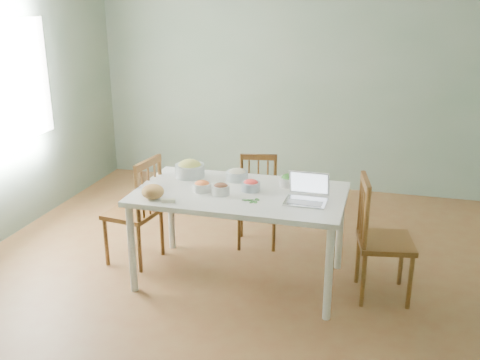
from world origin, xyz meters
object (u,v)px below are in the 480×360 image
(chair_right, at_px, (386,239))
(dining_table, at_px, (240,236))
(bread_boule, at_px, (153,192))
(bowl_squash, at_px, (190,169))
(laptop, at_px, (306,190))
(chair_far, at_px, (257,202))
(chair_left, at_px, (133,210))

(chair_right, bearing_deg, dining_table, 82.57)
(bread_boule, bearing_deg, bowl_squash, 81.21)
(bowl_squash, relative_size, laptop, 0.81)
(bowl_squash, bearing_deg, dining_table, -25.76)
(laptop, bearing_deg, chair_far, 126.15)
(chair_left, bearing_deg, laptop, 90.68)
(dining_table, xyz_separation_m, laptop, (0.55, -0.11, 0.51))
(chair_left, relative_size, chair_right, 0.99)
(bowl_squash, bearing_deg, chair_far, 42.33)
(chair_left, distance_m, bowl_squash, 0.64)
(bread_boule, bearing_deg, dining_table, 28.33)
(chair_right, height_order, bread_boule, chair_right)
(dining_table, height_order, chair_right, chair_right)
(chair_far, bearing_deg, chair_left, -158.88)
(chair_left, bearing_deg, chair_right, 96.81)
(bread_boule, xyz_separation_m, bowl_squash, (0.09, 0.59, 0.02))
(dining_table, distance_m, chair_far, 0.71)
(chair_far, relative_size, bread_boule, 4.87)
(chair_right, relative_size, bowl_squash, 3.86)
(chair_far, xyz_separation_m, chair_right, (1.20, -0.67, 0.06))
(chair_right, bearing_deg, bread_boule, 92.24)
(bread_boule, distance_m, bowl_squash, 0.59)
(chair_left, relative_size, laptop, 3.08)
(chair_far, bearing_deg, chair_right, -39.91)
(laptop, bearing_deg, bowl_squash, 162.46)
(chair_far, relative_size, chair_left, 0.88)
(dining_table, relative_size, chair_left, 1.73)
(bread_boule, relative_size, bowl_squash, 0.69)
(chair_left, xyz_separation_m, laptop, (1.57, -0.20, 0.41))
(chair_far, distance_m, laptop, 1.11)
(dining_table, height_order, chair_left, chair_left)
(dining_table, distance_m, bread_boule, 0.84)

